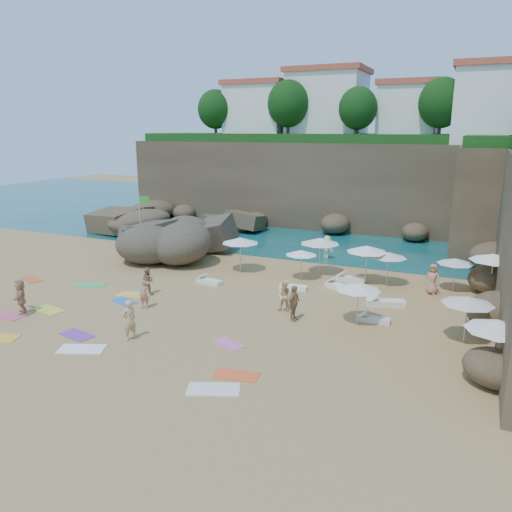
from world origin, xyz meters
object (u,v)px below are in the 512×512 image
at_px(person_stand_4, 433,279).
at_px(person_stand_6, 129,320).
at_px(parasol_1, 388,255).
at_px(person_stand_1, 147,281).
at_px(flag_pole, 142,216).
at_px(parasol_0, 320,241).
at_px(parasol_2, 301,253).
at_px(person_stand_5, 156,253).
at_px(person_stand_2, 327,247).
at_px(lounger_0, 209,282).
at_px(person_stand_3, 294,303).
at_px(rock_outcrop, 158,255).

xyz_separation_m(person_stand_4, person_stand_6, (-11.86, -12.36, 0.05)).
xyz_separation_m(parasol_1, person_stand_1, (-12.28, -7.40, -1.10)).
xyz_separation_m(flag_pole, parasol_0, (13.91, 0.12, -0.64)).
xyz_separation_m(parasol_2, person_stand_5, (-10.40, -0.88, -0.90)).
xyz_separation_m(flag_pole, parasol_1, (18.39, -0.47, -0.97)).
bearing_deg(parasol_1, parasol_0, 172.59).
xyz_separation_m(person_stand_4, person_stand_5, (-18.26, -1.25, -0.05)).
relative_size(parasol_1, person_stand_2, 1.26).
relative_size(parasol_0, person_stand_1, 1.61).
height_order(parasol_1, person_stand_5, parasol_1).
xyz_separation_m(lounger_0, person_stand_6, (0.83, -8.79, 0.80)).
bearing_deg(lounger_0, person_stand_2, 71.32).
height_order(parasol_0, parasol_1, parasol_0).
xyz_separation_m(lounger_0, person_stand_2, (4.90, 8.77, 0.73)).
height_order(parasol_2, person_stand_6, parasol_2).
height_order(parasol_2, person_stand_1, parasol_2).
distance_m(person_stand_2, person_stand_3, 12.51).
xyz_separation_m(person_stand_2, person_stand_6, (-4.07, -17.56, 0.07)).
height_order(rock_outcrop, parasol_1, parasol_1).
distance_m(rock_outcrop, person_stand_1, 9.39).
bearing_deg(parasol_0, flag_pole, -179.52).
bearing_deg(person_stand_5, person_stand_4, -6.10).
height_order(parasol_2, person_stand_4, parasol_2).
bearing_deg(flag_pole, lounger_0, -29.14).
relative_size(rock_outcrop, person_stand_4, 4.35).
relative_size(flag_pole, person_stand_3, 2.48).
xyz_separation_m(parasol_0, parasol_1, (4.48, -0.58, -0.34)).
height_order(flag_pole, parasol_1, flag_pole).
relative_size(person_stand_2, person_stand_3, 0.96).
bearing_deg(parasol_2, person_stand_6, -108.46).
relative_size(person_stand_2, person_stand_4, 0.98).
distance_m(person_stand_1, person_stand_5, 6.44).
bearing_deg(person_stand_6, person_stand_1, -129.75).
relative_size(rock_outcrop, person_stand_3, 4.27).
bearing_deg(parasol_2, parasol_1, 10.88).
height_order(person_stand_5, person_stand_6, person_stand_6).
bearing_deg(person_stand_1, person_stand_2, -122.19).
distance_m(parasol_0, lounger_0, 7.62).
bearing_deg(person_stand_4, person_stand_3, -114.02).
bearing_deg(parasol_1, parasol_2, -169.12).
relative_size(flag_pole, parasol_1, 2.06).
bearing_deg(person_stand_6, rock_outcrop, -128.09).
bearing_deg(person_stand_2, parasol_0, 125.98).
bearing_deg(person_stand_6, person_stand_4, 157.53).
bearing_deg(lounger_0, person_stand_6, -74.12).
height_order(lounger_0, person_stand_5, person_stand_5).
height_order(lounger_0, person_stand_2, person_stand_2).
bearing_deg(parasol_2, flag_pole, 173.67).
bearing_deg(person_stand_3, parasol_0, 17.21).
xyz_separation_m(lounger_0, person_stand_4, (12.69, 3.57, 0.76)).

